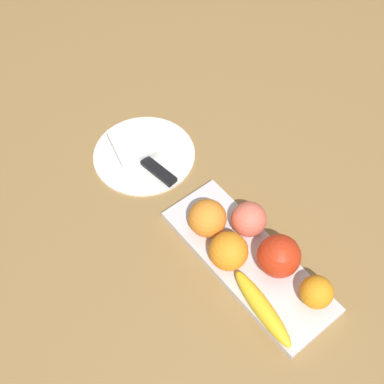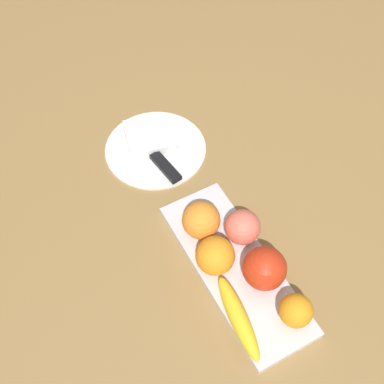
{
  "view_description": "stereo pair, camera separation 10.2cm",
  "coord_description": "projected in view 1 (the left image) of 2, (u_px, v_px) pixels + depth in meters",
  "views": [
    {
      "loc": [
        -0.32,
        0.39,
        0.88
      ],
      "look_at": [
        0.14,
        0.02,
        0.05
      ],
      "focal_mm": 47.64,
      "sensor_mm": 36.0,
      "label": 1
    },
    {
      "loc": [
        -0.38,
        0.3,
        0.88
      ],
      "look_at": [
        0.14,
        0.02,
        0.05
      ],
      "focal_mm": 47.64,
      "sensor_mm": 36.0,
      "label": 2
    }
  ],
  "objects": [
    {
      "name": "ground_plane",
      "position": [
        245.0,
        248.0,
        1.0
      ],
      "size": [
        2.4,
        2.4,
        0.0
      ],
      "primitive_type": "plane",
      "color": "olive"
    },
    {
      "name": "fruit_tray",
      "position": [
        248.0,
        261.0,
        0.98
      ],
      "size": [
        0.37,
        0.14,
        0.02
      ],
      "primitive_type": "cube",
      "color": "silver",
      "rests_on": "ground_plane"
    },
    {
      "name": "apple",
      "position": [
        279.0,
        256.0,
        0.93
      ],
      "size": [
        0.08,
        0.08,
        0.08
      ],
      "primitive_type": "sphere",
      "color": "red",
      "rests_on": "fruit_tray"
    },
    {
      "name": "banana",
      "position": [
        262.0,
        308.0,
        0.9
      ],
      "size": [
        0.17,
        0.06,
        0.03
      ],
      "primitive_type": "ellipsoid",
      "rotation": [
        0.0,
        0.0,
        3.0
      ],
      "color": "yellow",
      "rests_on": "fruit_tray"
    },
    {
      "name": "orange_near_apple",
      "position": [
        207.0,
        218.0,
        0.98
      ],
      "size": [
        0.08,
        0.08,
        0.08
      ],
      "primitive_type": "sphere",
      "color": "orange",
      "rests_on": "fruit_tray"
    },
    {
      "name": "orange_near_banana",
      "position": [
        317.0,
        292.0,
        0.9
      ],
      "size": [
        0.06,
        0.06,
        0.06
      ],
      "primitive_type": "sphere",
      "color": "orange",
      "rests_on": "fruit_tray"
    },
    {
      "name": "orange_center",
      "position": [
        229.0,
        251.0,
        0.94
      ],
      "size": [
        0.07,
        0.07,
        0.07
      ],
      "primitive_type": "sphere",
      "color": "orange",
      "rests_on": "fruit_tray"
    },
    {
      "name": "peach",
      "position": [
        249.0,
        219.0,
        0.98
      ],
      "size": [
        0.07,
        0.07,
        0.07
      ],
      "primitive_type": "sphere",
      "color": "#E86B55",
      "rests_on": "fruit_tray"
    },
    {
      "name": "dinner_plate",
      "position": [
        144.0,
        154.0,
        1.14
      ],
      "size": [
        0.23,
        0.23,
        0.01
      ],
      "primitive_type": "cylinder",
      "color": "white",
      "rests_on": "ground_plane"
    },
    {
      "name": "folded_napkin",
      "position": [
        136.0,
        142.0,
        1.14
      ],
      "size": [
        0.13,
        0.13,
        0.02
      ],
      "primitive_type": "cube",
      "rotation": [
        0.0,
        0.0,
        -0.25
      ],
      "color": "white",
      "rests_on": "dinner_plate"
    },
    {
      "name": "knife",
      "position": [
        154.0,
        168.0,
        1.1
      ],
      "size": [
        0.18,
        0.05,
        0.01
      ],
      "rotation": [
        0.0,
        0.0,
        0.13
      ],
      "color": "silver",
      "rests_on": "dinner_plate"
    }
  ]
}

